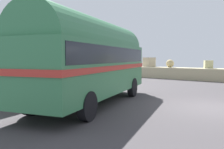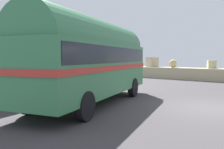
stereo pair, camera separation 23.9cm
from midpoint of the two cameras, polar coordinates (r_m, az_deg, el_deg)
ground at (r=10.43m, az=22.77°, el=-7.49°), size 32.00×26.00×0.02m
vintage_coach at (r=10.35m, az=-5.61°, el=4.09°), size 5.03×8.90×3.70m
second_coach at (r=13.20m, az=-22.05°, el=3.79°), size 4.34×8.91×3.70m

